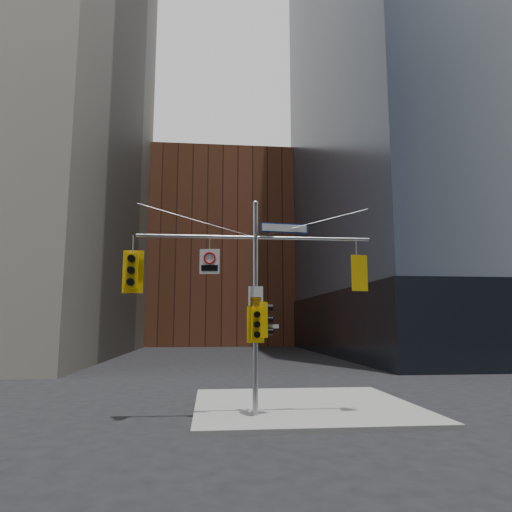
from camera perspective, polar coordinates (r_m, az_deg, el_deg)
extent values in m
plane|color=black|center=(13.70, 0.80, -21.47)|extent=(160.00, 160.00, 0.00)
cube|color=gray|center=(17.87, 5.98, -18.09)|extent=(8.00, 8.00, 0.15)
cube|color=black|center=(54.03, 27.64, -7.55)|extent=(36.40, 36.40, 6.00)
cube|color=brown|center=(72.10, -4.46, 0.32)|extent=(26.00, 20.00, 28.00)
cylinder|color=#97999F|center=(15.34, -0.08, -6.52)|extent=(0.18, 0.18, 7.20)
sphere|color=#97999F|center=(15.87, -0.08, 6.59)|extent=(0.20, 0.20, 0.20)
cylinder|color=#97999F|center=(15.54, -7.44, 2.44)|extent=(4.00, 0.11, 0.11)
cylinder|color=#97999F|center=(15.92, 7.11, 2.18)|extent=(4.00, 0.11, 0.11)
cylinder|color=#97999F|center=(15.26, 0.05, 2.57)|extent=(0.10, 0.70, 0.10)
cylinder|color=#97999F|center=(15.65, -7.40, 4.42)|extent=(4.00, 0.02, 1.12)
cylinder|color=#97999F|center=(16.03, 7.07, 4.11)|extent=(4.00, 0.02, 1.12)
cube|color=yellow|center=(15.57, -15.23, -1.82)|extent=(0.38, 0.27, 1.15)
cube|color=yellow|center=(15.76, -15.12, -1.90)|extent=(0.68, 0.05, 1.43)
cylinder|color=black|center=(15.40, -15.30, -0.30)|extent=(0.24, 0.18, 0.24)
cylinder|color=black|center=(15.48, -15.25, -0.35)|extent=(0.21, 0.02, 0.21)
cylinder|color=black|center=(15.35, -15.36, -1.73)|extent=(0.24, 0.18, 0.24)
cylinder|color=black|center=(15.44, -15.31, -1.76)|extent=(0.21, 0.02, 0.21)
cylinder|color=black|center=(15.31, -15.41, -3.16)|extent=(0.24, 0.18, 0.24)
cylinder|color=black|center=(15.40, -15.36, -3.19)|extent=(0.21, 0.02, 0.21)
cube|color=yellow|center=(16.16, 12.53, -2.15)|extent=(0.36, 0.28, 1.00)
cube|color=yellow|center=(16.01, 12.81, -2.08)|extent=(0.59, 0.13, 1.24)
cylinder|color=black|center=(16.37, 12.18, -1.06)|extent=(0.23, 0.18, 0.21)
cylinder|color=black|center=(16.30, 12.30, -1.02)|extent=(0.18, 0.05, 0.18)
cylinder|color=black|center=(16.33, 12.22, -2.22)|extent=(0.23, 0.18, 0.21)
cylinder|color=black|center=(16.26, 12.34, -2.19)|extent=(0.18, 0.05, 0.18)
cylinder|color=black|center=(16.30, 12.26, -3.39)|extent=(0.23, 0.18, 0.21)
cylinder|color=#0CE559|center=(16.23, 12.38, -3.36)|extent=(0.18, 0.05, 0.18)
cube|color=yellow|center=(15.36, 0.97, -7.97)|extent=(0.31, 0.41, 1.17)
cylinder|color=black|center=(15.37, 1.80, -6.51)|extent=(0.20, 0.26, 0.25)
cylinder|color=black|center=(15.37, 1.47, -6.51)|extent=(0.05, 0.21, 0.21)
cylinder|color=black|center=(15.36, 1.81, -7.97)|extent=(0.20, 0.26, 0.25)
cylinder|color=black|center=(15.36, 1.48, -7.97)|extent=(0.05, 0.21, 0.21)
cylinder|color=black|center=(15.36, 1.82, -9.42)|extent=(0.20, 0.26, 0.25)
cylinder|color=black|center=(15.36, 1.48, -9.42)|extent=(0.05, 0.21, 0.21)
cube|color=yellow|center=(15.05, 0.03, -8.55)|extent=(0.32, 0.23, 0.97)
cube|color=yellow|center=(15.22, -0.06, -8.55)|extent=(0.57, 0.06, 1.20)
cylinder|color=black|center=(14.87, 0.13, -7.31)|extent=(0.21, 0.16, 0.20)
cylinder|color=black|center=(14.94, 0.09, -7.32)|extent=(0.18, 0.02, 0.18)
cylinder|color=black|center=(14.87, 0.13, -8.56)|extent=(0.21, 0.16, 0.20)
cylinder|color=black|center=(14.94, 0.09, -8.56)|extent=(0.18, 0.02, 0.18)
cylinder|color=black|center=(14.87, 0.13, -9.80)|extent=(0.21, 0.16, 0.20)
cylinder|color=black|center=(14.95, 0.09, -9.79)|extent=(0.18, 0.02, 0.18)
cube|color=navy|center=(15.80, 3.57, 3.50)|extent=(1.68, 0.23, 0.33)
cube|color=silver|center=(15.78, 3.58, 3.52)|extent=(1.58, 0.20, 0.25)
cube|color=silver|center=(15.37, -5.82, -0.68)|extent=(0.67, 0.12, 0.84)
torus|color=#B20A0A|center=(15.37, -5.82, -0.26)|extent=(0.42, 0.11, 0.41)
cube|color=black|center=(15.32, -5.84, -1.50)|extent=(0.56, 0.08, 0.20)
cube|color=silver|center=(15.24, -0.03, -5.02)|extent=(0.49, 0.05, 0.64)
cube|color=#D88C00|center=(15.21, -0.03, -5.69)|extent=(0.36, 0.03, 0.29)
cube|color=silver|center=(15.38, 1.61, -8.78)|extent=(0.67, 0.04, 0.13)
cube|color=#145926|center=(15.78, -0.24, -9.04)|extent=(0.10, 0.78, 0.16)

